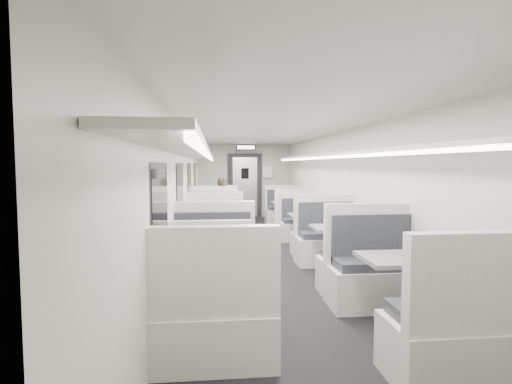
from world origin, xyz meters
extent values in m
cube|color=black|center=(0.00, 0.00, -0.06)|extent=(3.00, 12.00, 0.12)
cube|color=silver|center=(0.00, 0.00, 2.46)|extent=(3.00, 12.00, 0.12)
cube|color=beige|center=(0.00, 6.06, 1.20)|extent=(3.00, 0.12, 2.40)
cube|color=beige|center=(-1.56, 0.00, 1.20)|extent=(0.12, 12.00, 2.40)
cube|color=beige|center=(1.56, 0.00, 1.20)|extent=(0.12, 12.00, 2.40)
cube|color=beige|center=(-1.00, 2.66, 0.22)|extent=(1.05, 0.58, 0.45)
cube|color=black|center=(-1.00, 2.69, 0.50)|extent=(0.93, 0.47, 0.10)
cube|color=beige|center=(-1.00, 2.45, 0.79)|extent=(1.05, 0.12, 0.69)
cube|color=beige|center=(-1.00, 4.21, 0.22)|extent=(1.05, 0.58, 0.45)
cube|color=black|center=(-1.00, 4.18, 0.50)|extent=(0.93, 0.47, 0.10)
cube|color=beige|center=(-1.00, 4.42, 0.79)|extent=(1.05, 0.12, 0.69)
cylinder|color=silver|center=(-1.00, 3.43, 0.34)|extent=(0.10, 0.10, 0.68)
cylinder|color=silver|center=(-1.00, 3.43, 0.01)|extent=(0.36, 0.36, 0.03)
cube|color=slate|center=(-1.00, 3.43, 0.72)|extent=(0.87, 0.59, 0.04)
cube|color=beige|center=(-1.00, 0.62, 0.24)|extent=(1.13, 0.63, 0.48)
cube|color=black|center=(-1.00, 0.65, 0.53)|extent=(1.00, 0.50, 0.11)
cube|color=beige|center=(-1.00, 0.39, 0.85)|extent=(1.13, 0.13, 0.74)
cube|color=beige|center=(-1.00, 2.28, 0.24)|extent=(1.13, 0.63, 0.48)
cube|color=black|center=(-1.00, 2.25, 0.53)|extent=(1.00, 0.50, 0.11)
cube|color=beige|center=(-1.00, 2.51, 0.85)|extent=(1.13, 0.13, 0.74)
cylinder|color=silver|center=(-1.00, 1.45, 0.37)|extent=(0.11, 0.11, 0.73)
cylinder|color=silver|center=(-1.00, 1.45, 0.02)|extent=(0.38, 0.38, 0.03)
cube|color=slate|center=(-1.00, 1.45, 0.78)|extent=(0.94, 0.64, 0.04)
cube|color=beige|center=(-1.00, -2.05, 0.21)|extent=(0.98, 0.54, 0.41)
cube|color=black|center=(-1.00, -2.02, 0.46)|extent=(0.86, 0.43, 0.09)
cube|color=beige|center=(-1.00, -2.24, 0.74)|extent=(0.98, 0.11, 0.64)
cube|color=beige|center=(-1.00, -0.61, 0.21)|extent=(0.98, 0.54, 0.41)
cube|color=black|center=(-1.00, -0.64, 0.46)|extent=(0.86, 0.43, 0.09)
cube|color=beige|center=(-1.00, -0.41, 0.74)|extent=(0.98, 0.11, 0.64)
cylinder|color=silver|center=(-1.00, -1.33, 0.32)|extent=(0.09, 0.09, 0.63)
cylinder|color=silver|center=(-1.00, -1.33, 0.01)|extent=(0.33, 0.33, 0.03)
cube|color=slate|center=(-1.00, -1.33, 0.67)|extent=(0.81, 0.55, 0.04)
cube|color=beige|center=(-1.00, -3.70, 0.24)|extent=(1.15, 0.64, 0.49)
cube|color=black|center=(-1.00, -3.67, 0.54)|extent=(1.02, 0.51, 0.11)
cube|color=beige|center=(-1.00, -3.94, 0.87)|extent=(1.15, 0.13, 0.76)
cube|color=beige|center=(-1.00, -2.01, 0.24)|extent=(1.15, 0.64, 0.49)
cube|color=black|center=(-1.00, -2.04, 0.54)|extent=(1.02, 0.51, 0.11)
cube|color=beige|center=(-1.00, -1.77, 0.87)|extent=(1.15, 0.13, 0.76)
cylinder|color=silver|center=(-1.00, -2.86, 0.37)|extent=(0.11, 0.11, 0.75)
cylinder|color=silver|center=(-1.00, -2.86, 0.02)|extent=(0.39, 0.39, 0.03)
cube|color=slate|center=(-1.00, -2.86, 0.79)|extent=(0.96, 0.65, 0.04)
cube|color=beige|center=(1.00, 2.65, 0.22)|extent=(1.04, 0.58, 0.44)
cube|color=black|center=(1.00, 2.68, 0.49)|extent=(0.93, 0.46, 0.10)
cube|color=beige|center=(1.00, 2.44, 0.79)|extent=(1.04, 0.12, 0.69)
cube|color=beige|center=(1.00, 4.19, 0.22)|extent=(1.04, 0.58, 0.44)
cube|color=black|center=(1.00, 4.16, 0.49)|extent=(0.93, 0.46, 0.10)
cube|color=beige|center=(1.00, 4.40, 0.79)|extent=(1.04, 0.12, 0.69)
cylinder|color=silver|center=(1.00, 3.42, 0.34)|extent=(0.10, 0.10, 0.68)
cylinder|color=silver|center=(1.00, 3.42, 0.01)|extent=(0.35, 0.35, 0.03)
cube|color=slate|center=(1.00, 3.42, 0.72)|extent=(0.87, 0.59, 0.04)
cube|color=beige|center=(1.00, 0.29, 0.21)|extent=(0.99, 0.55, 0.42)
cube|color=black|center=(1.00, 0.32, 0.47)|extent=(0.88, 0.44, 0.09)
cube|color=beige|center=(1.00, 0.09, 0.75)|extent=(0.99, 0.11, 0.66)
cube|color=beige|center=(1.00, 1.76, 0.21)|extent=(0.99, 0.55, 0.42)
cube|color=black|center=(1.00, 1.73, 0.47)|extent=(0.88, 0.44, 0.09)
cube|color=beige|center=(1.00, 1.96, 0.75)|extent=(0.99, 0.11, 0.66)
cylinder|color=silver|center=(1.00, 1.03, 0.32)|extent=(0.09, 0.09, 0.65)
cylinder|color=silver|center=(1.00, 1.03, 0.01)|extent=(0.34, 0.34, 0.03)
cube|color=slate|center=(1.00, 1.03, 0.68)|extent=(0.83, 0.56, 0.04)
cube|color=beige|center=(1.00, -2.04, 0.24)|extent=(1.12, 0.62, 0.47)
cube|color=black|center=(1.00, -2.01, 0.53)|extent=(0.99, 0.50, 0.11)
cube|color=beige|center=(1.00, -2.27, 0.84)|extent=(1.12, 0.13, 0.74)
cube|color=beige|center=(1.00, -0.40, 0.24)|extent=(1.12, 0.62, 0.47)
cube|color=black|center=(1.00, -0.43, 0.53)|extent=(0.99, 0.50, 0.11)
cube|color=beige|center=(1.00, -0.17, 0.84)|extent=(1.12, 0.13, 0.74)
cylinder|color=silver|center=(1.00, -1.22, 0.36)|extent=(0.11, 0.11, 0.73)
cylinder|color=silver|center=(1.00, -1.22, 0.02)|extent=(0.38, 0.38, 0.03)
cube|color=slate|center=(1.00, -1.22, 0.77)|extent=(0.93, 0.63, 0.04)
cube|color=beige|center=(1.00, -4.22, 0.25)|extent=(1.16, 0.64, 0.49)
cube|color=black|center=(1.00, -4.19, 0.55)|extent=(1.03, 0.51, 0.11)
cube|color=beige|center=(1.00, -4.45, 0.87)|extent=(1.16, 0.13, 0.76)
cube|color=beige|center=(1.00, -2.51, 0.25)|extent=(1.16, 0.64, 0.49)
cube|color=black|center=(1.00, -2.55, 0.55)|extent=(1.03, 0.51, 0.11)
cube|color=beige|center=(1.00, -2.28, 0.87)|extent=(1.16, 0.13, 0.76)
cylinder|color=silver|center=(1.00, -3.37, 0.38)|extent=(0.11, 0.11, 0.75)
cylinder|color=silver|center=(1.00, -3.37, 0.02)|extent=(0.39, 0.39, 0.03)
cube|color=slate|center=(1.00, -3.37, 0.80)|extent=(0.96, 0.66, 0.04)
imported|color=black|center=(-0.77, 2.61, 0.72)|extent=(0.62, 0.53, 1.44)
cube|color=black|center=(-1.49, 3.40, 1.35)|extent=(0.02, 1.18, 0.84)
cube|color=black|center=(-1.49, 1.20, 1.35)|extent=(0.02, 1.18, 0.84)
cube|color=black|center=(-1.49, -1.00, 1.35)|extent=(0.02, 1.18, 0.84)
cube|color=black|center=(-1.49, -3.20, 1.35)|extent=(0.02, 1.18, 0.84)
cube|color=beige|center=(-1.26, -0.30, 1.92)|extent=(0.46, 10.40, 0.05)
cube|color=white|center=(-1.06, -0.30, 1.87)|extent=(0.05, 10.20, 0.04)
cube|color=beige|center=(1.26, -0.30, 1.92)|extent=(0.46, 10.40, 0.05)
cube|color=white|center=(1.06, -0.30, 1.87)|extent=(0.05, 10.20, 0.04)
cube|color=black|center=(0.00, 5.94, 1.05)|extent=(1.10, 0.10, 2.10)
cube|color=silver|center=(0.00, 5.91, 1.00)|extent=(0.80, 0.05, 1.95)
cube|color=black|center=(0.00, 5.87, 1.45)|extent=(0.25, 0.02, 0.35)
cube|color=black|center=(0.00, 5.45, 2.28)|extent=(0.62, 0.10, 0.16)
cube|color=white|center=(0.00, 5.39, 2.28)|extent=(0.54, 0.02, 0.10)
cube|color=white|center=(0.75, 5.92, 1.50)|extent=(0.32, 0.02, 0.40)
camera|label=1|loc=(-0.95, -7.17, 1.75)|focal=28.00mm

